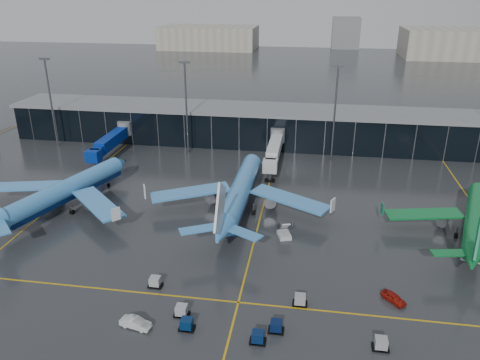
# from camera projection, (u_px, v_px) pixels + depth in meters

# --- Properties ---
(ground) EXTENTS (600.00, 600.00, 0.00)m
(ground) POSITION_uv_depth(u_px,v_px,m) (198.00, 246.00, 85.39)
(ground) COLOR #282B2D
(ground) RESTS_ON ground
(terminal_pier) EXTENTS (142.00, 17.00, 10.70)m
(terminal_pier) POSITION_uv_depth(u_px,v_px,m) (247.00, 125.00, 139.78)
(terminal_pier) COLOR black
(terminal_pier) RESTS_ON ground
(jet_bridges) EXTENTS (94.00, 27.50, 7.20)m
(jet_bridges) POSITION_uv_depth(u_px,v_px,m) (110.00, 141.00, 127.87)
(jet_bridges) COLOR #595B60
(jet_bridges) RESTS_ON ground
(flood_masts) EXTENTS (203.00, 0.50, 25.50)m
(flood_masts) POSITION_uv_depth(u_px,v_px,m) (259.00, 107.00, 124.88)
(flood_masts) COLOR #595B60
(flood_masts) RESTS_ON ground
(distant_hangars) EXTENTS (260.00, 71.00, 22.00)m
(distant_hangars) POSITION_uv_depth(u_px,v_px,m) (362.00, 40.00, 320.77)
(distant_hangars) COLOR #B2AD99
(distant_hangars) RESTS_ON ground
(taxi_lines) EXTENTS (220.00, 120.00, 0.02)m
(taxi_lines) POSITION_uv_depth(u_px,v_px,m) (259.00, 223.00, 93.60)
(taxi_lines) COLOR gold
(taxi_lines) RESTS_ON ground
(airliner_arkefly) EXTENTS (48.72, 52.18, 13.20)m
(airliner_arkefly) POSITION_uv_depth(u_px,v_px,m) (65.00, 179.00, 97.71)
(airliner_arkefly) COLOR #4494DF
(airliner_arkefly) RESTS_ON ground
(airliner_klm_near) EXTENTS (40.12, 45.55, 13.85)m
(airliner_klm_near) POSITION_uv_depth(u_px,v_px,m) (241.00, 179.00, 96.93)
(airliner_klm_near) COLOR #4190D8
(airliner_klm_near) RESTS_ON ground
(airliner_aer_lingus) EXTENTS (44.01, 47.07, 11.87)m
(airliner_aer_lingus) POSITION_uv_depth(u_px,v_px,m) (478.00, 208.00, 86.55)
(airliner_aer_lingus) COLOR #0D7131
(airliner_aer_lingus) RESTS_ON ground
(baggage_carts) EXTENTS (35.77, 11.43, 1.70)m
(baggage_carts) POSITION_uv_depth(u_px,v_px,m) (246.00, 317.00, 66.01)
(baggage_carts) COLOR black
(baggage_carts) RESTS_ON ground
(mobile_airstair) EXTENTS (3.08, 3.72, 3.45)m
(mobile_airstair) POSITION_uv_depth(u_px,v_px,m) (284.00, 233.00, 88.24)
(mobile_airstair) COLOR silver
(mobile_airstair) RESTS_ON ground
(service_van_red) EXTENTS (3.93, 4.11, 1.38)m
(service_van_red) POSITION_uv_depth(u_px,v_px,m) (394.00, 298.00, 70.18)
(service_van_red) COLOR #99160B
(service_van_red) RESTS_ON ground
(service_van_white) EXTENTS (4.74, 2.42, 1.49)m
(service_van_white) POSITION_uv_depth(u_px,v_px,m) (136.00, 323.00, 64.89)
(service_van_white) COLOR silver
(service_van_white) RESTS_ON ground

